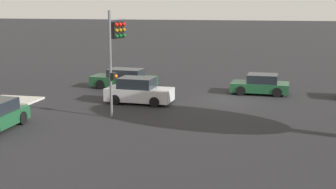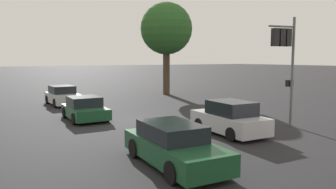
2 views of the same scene
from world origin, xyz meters
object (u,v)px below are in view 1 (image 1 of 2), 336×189
object	(u,v)px
traffic_signal	(116,41)
crossing_car_3	(124,79)
crossing_car_0	(139,91)
crossing_car_1	(261,85)

from	to	relation	value
traffic_signal	crossing_car_3	distance (m)	9.18
crossing_car_0	crossing_car_1	size ratio (longest dim) A/B	1.06
traffic_signal	crossing_car_0	distance (m)	4.81
crossing_car_1	crossing_car_3	world-z (taller)	crossing_car_3
traffic_signal	crossing_car_3	bearing A→B (deg)	117.14
crossing_car_1	crossing_car_3	bearing A→B (deg)	1.98
crossing_car_3	crossing_car_0	bearing A→B (deg)	121.55
traffic_signal	crossing_car_1	xyz separation A→B (m)	(-7.37, -8.27, -3.44)
crossing_car_0	crossing_car_3	world-z (taller)	crossing_car_0
crossing_car_0	crossing_car_1	world-z (taller)	crossing_car_0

